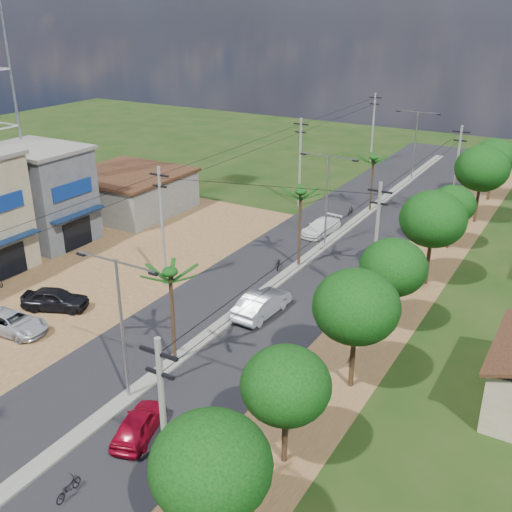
{
  "coord_description": "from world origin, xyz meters",
  "views": [
    {
      "loc": [
        19.11,
        -19.27,
        19.29
      ],
      "look_at": [
        -0.42,
        14.02,
        3.0
      ],
      "focal_mm": 42.0,
      "sensor_mm": 36.0,
      "label": 1
    }
  ],
  "objects_px": {
    "car_silver_mid": "(262,304)",
    "car_parked_silver": "(13,323)",
    "car_parked_dark": "(55,299)",
    "moto_rider_east": "(68,488)",
    "car_white_far": "(321,227)",
    "car_red_near": "(139,424)"
  },
  "relations": [
    {
      "from": "car_silver_mid",
      "to": "car_parked_dark",
      "type": "relative_size",
      "value": 1.12
    },
    {
      "from": "car_parked_dark",
      "to": "moto_rider_east",
      "type": "bearing_deg",
      "value": -155.05
    },
    {
      "from": "car_red_near",
      "to": "car_parked_silver",
      "type": "xyz_separation_m",
      "value": [
        -13.43,
        3.59,
        -0.02
      ]
    },
    {
      "from": "car_white_far",
      "to": "car_parked_silver",
      "type": "height_order",
      "value": "car_white_far"
    },
    {
      "from": "car_white_far",
      "to": "moto_rider_east",
      "type": "xyz_separation_m",
      "value": [
        3.91,
        -34.0,
        -0.28
      ]
    },
    {
      "from": "car_parked_silver",
      "to": "car_parked_dark",
      "type": "bearing_deg",
      "value": -3.52
    },
    {
      "from": "moto_rider_east",
      "to": "car_red_near",
      "type": "bearing_deg",
      "value": -97.33
    },
    {
      "from": "car_red_near",
      "to": "moto_rider_east",
      "type": "height_order",
      "value": "car_red_near"
    },
    {
      "from": "car_red_near",
      "to": "car_silver_mid",
      "type": "xyz_separation_m",
      "value": [
        -0.97,
        13.56,
        0.15
      ]
    },
    {
      "from": "car_red_near",
      "to": "moto_rider_east",
      "type": "relative_size",
      "value": 2.6
    },
    {
      "from": "car_white_far",
      "to": "moto_rider_east",
      "type": "bearing_deg",
      "value": -75.18
    },
    {
      "from": "car_red_near",
      "to": "car_silver_mid",
      "type": "distance_m",
      "value": 13.6
    },
    {
      "from": "car_red_near",
      "to": "moto_rider_east",
      "type": "bearing_deg",
      "value": 72.21
    },
    {
      "from": "car_red_near",
      "to": "car_silver_mid",
      "type": "height_order",
      "value": "car_silver_mid"
    },
    {
      "from": "car_parked_silver",
      "to": "moto_rider_east",
      "type": "relative_size",
      "value": 3.12
    },
    {
      "from": "car_white_far",
      "to": "car_parked_dark",
      "type": "distance_m",
      "value": 24.32
    },
    {
      "from": "moto_rider_east",
      "to": "car_parked_silver",
      "type": "bearing_deg",
      "value": -37.74
    },
    {
      "from": "car_parked_dark",
      "to": "car_red_near",
      "type": "bearing_deg",
      "value": -142.08
    },
    {
      "from": "car_silver_mid",
      "to": "car_parked_dark",
      "type": "height_order",
      "value": "car_silver_mid"
    },
    {
      "from": "car_parked_dark",
      "to": "car_silver_mid",
      "type": "bearing_deg",
      "value": -87.19
    },
    {
      "from": "car_parked_dark",
      "to": "moto_rider_east",
      "type": "relative_size",
      "value": 2.94
    },
    {
      "from": "car_silver_mid",
      "to": "car_parked_silver",
      "type": "relative_size",
      "value": 1.06
    }
  ]
}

